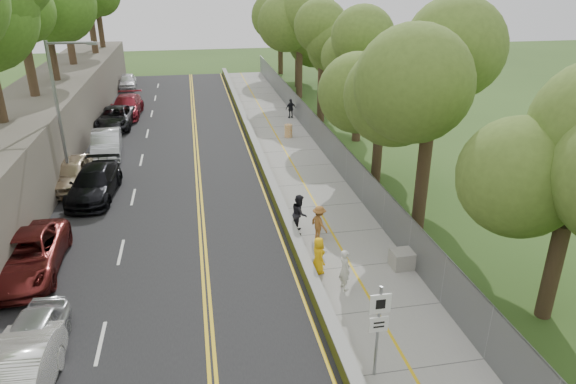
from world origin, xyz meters
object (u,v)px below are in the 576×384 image
signpost (379,322)px  car_2 (26,255)px  painter_0 (318,255)px  person_far (291,109)px  concrete_block (404,259)px  construction_barrel (288,131)px  car_0 (31,340)px  streetlight (62,106)px

signpost → car_2: 14.18m
painter_0 → person_far: (3.45, 23.56, 0.01)m
painter_0 → concrete_block: bearing=-105.9°
painter_0 → construction_barrel: bearing=-19.3°
construction_barrel → painter_0: painter_0 is taller
construction_barrel → painter_0: (-2.25, -18.30, 0.30)m
car_0 → person_far: person_far is taller
construction_barrel → car_2: bearing=-130.1°
signpost → concrete_block: (3.25, 5.64, -1.55)m
car_0 → painter_0: (9.85, 3.18, 0.11)m
signpost → painter_0: signpost is taller
signpost → construction_barrel: bearing=85.4°
signpost → person_far: bearing=83.9°
construction_barrel → concrete_block: size_ratio=0.87×
streetlight → painter_0: bearing=-44.9°
signpost → car_2: signpost is taller
signpost → car_2: bearing=145.5°
construction_barrel → concrete_block: 18.57m
concrete_block → car_2: size_ratio=0.19×
car_2 → painter_0: 11.55m
concrete_block → construction_barrel: bearing=94.0°
signpost → concrete_block: size_ratio=2.89×
concrete_block → signpost: bearing=-120.0°
concrete_block → car_0: 13.73m
signpost → car_0: signpost is taller
painter_0 → person_far: person_far is taller
signpost → car_0: 10.58m
car_2 → person_far: bearing=53.8°
streetlight → concrete_block: 19.11m
signpost → person_far: size_ratio=1.98×
car_2 → painter_0: size_ratio=3.65×
car_2 → painter_0: bearing=-12.2°
concrete_block → car_0: (-13.40, -2.96, 0.30)m
signpost → painter_0: 5.98m
concrete_block → painter_0: size_ratio=0.70×
streetlight → painter_0: (11.21, -11.15, -3.82)m
construction_barrel → person_far: bearing=77.1°
concrete_block → person_far: bearing=90.2°
person_far → concrete_block: bearing=76.0°
streetlight → car_2: bearing=-90.9°
streetlight → car_0: size_ratio=2.04×
car_0 → car_2: 5.53m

